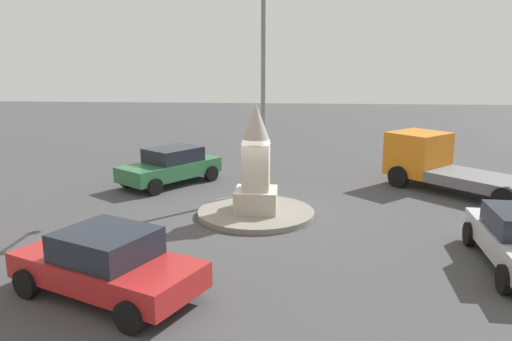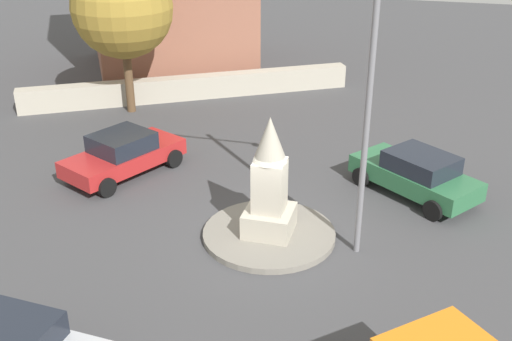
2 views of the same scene
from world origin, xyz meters
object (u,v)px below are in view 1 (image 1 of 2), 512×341
(streetlamp, at_px, (263,57))
(car_red_passing, at_px, (107,263))
(monument, at_px, (256,165))
(truck_orange_approaching, at_px, (442,164))
(car_green_waiting, at_px, (171,166))

(streetlamp, bearing_deg, car_red_passing, -18.47)
(monument, bearing_deg, truck_orange_approaching, 119.62)
(car_green_waiting, distance_m, car_red_passing, 9.71)
(truck_orange_approaching, bearing_deg, car_green_waiting, -89.87)
(car_red_passing, bearing_deg, car_green_waiting, -174.02)
(car_green_waiting, relative_size, car_red_passing, 0.95)
(monument, xyz_separation_m, car_green_waiting, (-3.86, -3.72, -0.90))
(car_red_passing, xyz_separation_m, truck_orange_approaching, (-9.69, 9.53, 0.25))
(streetlamp, bearing_deg, monument, -1.36)
(monument, distance_m, car_green_waiting, 5.43)
(car_red_passing, bearing_deg, truck_orange_approaching, 135.46)
(streetlamp, height_order, car_red_passing, streetlamp)
(monument, bearing_deg, car_red_passing, -25.00)
(streetlamp, distance_m, car_green_waiting, 5.85)
(car_green_waiting, bearing_deg, streetlamp, 69.93)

